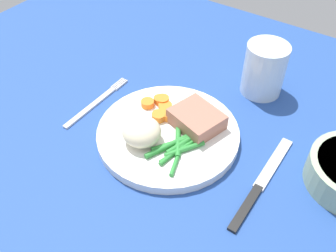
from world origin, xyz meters
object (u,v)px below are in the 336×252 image
object	(u,v)px
dinner_plate	(168,134)
fork	(97,102)
knife	(261,183)
water_glass	(264,73)
meat_portion	(197,119)

from	to	relation	value
dinner_plate	fork	distance (cm)	16.01
fork	knife	distance (cm)	33.22
knife	water_glass	distance (cm)	23.24
meat_portion	knife	xyz separation A→B (cm)	(13.99, -4.06, -2.78)
knife	water_glass	size ratio (longest dim) A/B	2.06
dinner_plate	fork	world-z (taller)	dinner_plate
dinner_plate	fork	size ratio (longest dim) A/B	1.44
dinner_plate	knife	world-z (taller)	dinner_plate
meat_portion	water_glass	bearing A→B (deg)	75.26
meat_portion	knife	bearing A→B (deg)	-16.17
dinner_plate	meat_portion	xyz separation A→B (cm)	(3.23, 3.77, 2.18)
dinner_plate	meat_portion	size ratio (longest dim) A/B	2.98
meat_portion	dinner_plate	bearing A→B (deg)	-130.60
fork	knife	size ratio (longest dim) A/B	0.81
meat_portion	knife	distance (cm)	14.83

